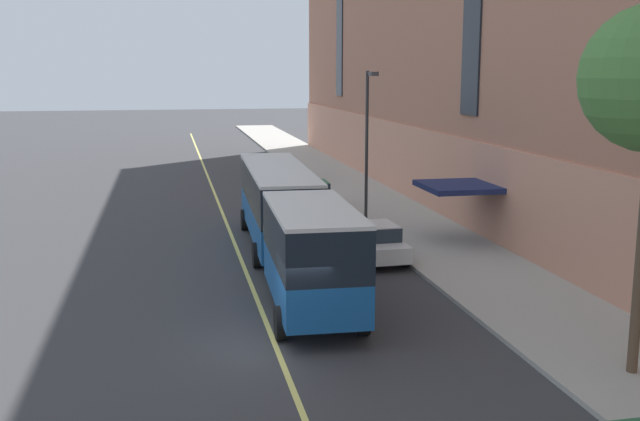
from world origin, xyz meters
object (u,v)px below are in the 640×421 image
(city_bus, at_px, (288,217))
(parked_car_white_3, at_px, (375,242))
(street_lamp, at_px, (368,131))
(parked_car_green_0, at_px, (313,194))
(parked_car_navy_5, at_px, (286,170))

(city_bus, relative_size, parked_car_white_3, 4.10)
(street_lamp, bearing_deg, city_bus, -124.00)
(parked_car_green_0, relative_size, parked_car_navy_5, 0.99)
(parked_car_navy_5, height_order, street_lamp, street_lamp)
(city_bus, height_order, parked_car_green_0, city_bus)
(city_bus, distance_m, parked_car_navy_5, 23.43)
(parked_car_green_0, height_order, parked_car_navy_5, same)
(parked_car_green_0, xyz_separation_m, parked_car_white_3, (0.25, -11.98, -0.00))
(parked_car_white_3, bearing_deg, street_lamp, 77.34)
(parked_car_green_0, height_order, parked_car_white_3, same)
(parked_car_green_0, bearing_deg, city_bus, -105.27)
(street_lamp, bearing_deg, parked_car_green_0, 112.23)
(city_bus, xyz_separation_m, parked_car_navy_5, (3.55, 23.13, -1.29))
(city_bus, relative_size, parked_car_green_0, 4.26)
(parked_car_navy_5, distance_m, street_lamp, 15.84)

